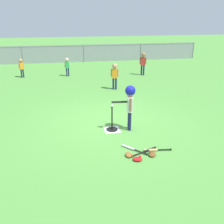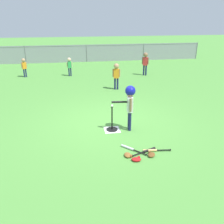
% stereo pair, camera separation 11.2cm
% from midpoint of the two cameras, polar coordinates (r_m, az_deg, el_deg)
% --- Properties ---
extents(ground_plane, '(60.00, 60.00, 0.00)m').
position_cam_midpoint_polar(ground_plane, '(7.50, -0.16, -2.43)').
color(ground_plane, '#51933D').
extents(home_plate, '(0.44, 0.44, 0.01)m').
position_cam_midpoint_polar(home_plate, '(7.04, 0.46, -4.13)').
color(home_plate, white).
rests_on(home_plate, ground_plane).
extents(batting_tee, '(0.32, 0.32, 0.70)m').
position_cam_midpoint_polar(batting_tee, '(6.99, 0.46, -3.33)').
color(batting_tee, black).
rests_on(batting_tee, ground_plane).
extents(baseball_on_tee, '(0.07, 0.07, 0.07)m').
position_cam_midpoint_polar(baseball_on_tee, '(6.75, 0.48, 1.46)').
color(baseball_on_tee, white).
rests_on(baseball_on_tee, batting_tee).
extents(batter_child, '(0.65, 0.37, 1.30)m').
position_cam_midpoint_polar(batter_child, '(6.73, 4.65, 3.05)').
color(batter_child, '#191E4C').
rests_on(batter_child, ground_plane).
extents(fielder_near_right, '(0.33, 0.24, 1.21)m').
position_cam_midpoint_polar(fielder_near_right, '(13.33, 7.99, 11.71)').
color(fielder_near_right, '#191E4C').
rests_on(fielder_near_right, ground_plane).
extents(fielder_deep_right, '(0.28, 0.19, 0.97)m').
position_cam_midpoint_polar(fielder_deep_right, '(13.26, -9.61, 10.87)').
color(fielder_deep_right, '#191E4C').
rests_on(fielder_deep_right, ground_plane).
extents(fielder_near_left, '(0.33, 0.23, 1.14)m').
position_cam_midpoint_polar(fielder_near_left, '(10.62, 1.32, 9.07)').
color(fielder_near_left, '#191E4C').
rests_on(fielder_near_left, ground_plane).
extents(fielder_deep_left, '(0.26, 0.19, 0.97)m').
position_cam_midpoint_polar(fielder_deep_left, '(13.59, -19.53, 10.22)').
color(fielder_deep_left, '#191E4C').
rests_on(fielder_deep_left, ground_plane).
extents(spare_bat_silver, '(0.53, 0.57, 0.06)m').
position_cam_midpoint_polar(spare_bat_silver, '(6.08, 4.74, -8.44)').
color(spare_bat_silver, silver).
rests_on(spare_bat_silver, ground_plane).
extents(spare_bat_wood, '(0.68, 0.13, 0.06)m').
position_cam_midpoint_polar(spare_bat_wood, '(6.07, 9.98, -8.75)').
color(spare_bat_wood, '#DBB266').
rests_on(spare_bat_wood, ground_plane).
extents(spare_bat_black, '(0.65, 0.31, 0.06)m').
position_cam_midpoint_polar(spare_bat_black, '(6.03, 8.70, -8.87)').
color(spare_bat_black, black).
rests_on(spare_bat_black, ground_plane).
extents(glove_by_plate, '(0.24, 0.19, 0.07)m').
position_cam_midpoint_polar(glove_by_plate, '(5.67, 6.27, -10.87)').
color(glove_by_plate, '#B21919').
rests_on(glove_by_plate, ground_plane).
extents(glove_near_bats, '(0.26, 0.27, 0.07)m').
position_cam_midpoint_polar(glove_near_bats, '(5.89, 9.67, -9.73)').
color(glove_near_bats, brown).
rests_on(glove_near_bats, ground_plane).
extents(glove_tossed_aside, '(0.17, 0.22, 0.07)m').
position_cam_midpoint_polar(glove_tossed_aside, '(5.81, 4.24, -9.94)').
color(glove_tossed_aside, brown).
rests_on(glove_tossed_aside, ground_plane).
extents(outfield_fence, '(16.06, 0.06, 1.15)m').
position_cam_midpoint_polar(outfield_fence, '(17.21, -5.73, 13.54)').
color(outfield_fence, slate).
rests_on(outfield_fence, ground_plane).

